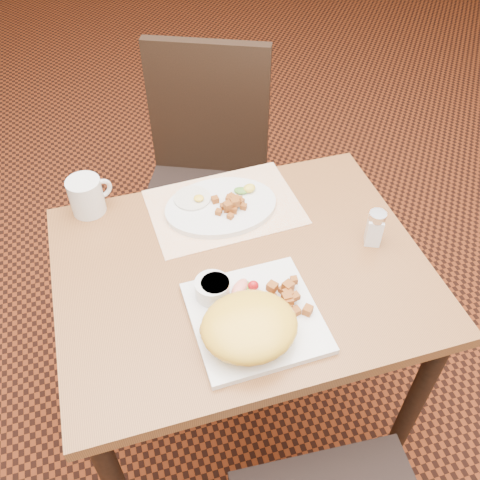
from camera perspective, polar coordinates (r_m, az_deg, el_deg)
The scene contains 15 objects.
ground at distance 1.94m, azimuth 0.12°, elevation -17.67°, with size 8.00×8.00×0.00m, color black.
table at distance 1.40m, azimuth 0.17°, elevation -5.83°, with size 0.90×0.70×0.75m.
chair_far at distance 1.92m, azimuth -3.70°, elevation 7.30°, with size 0.56×0.56×0.97m.
placemat at distance 1.46m, azimuth -1.69°, elevation 3.53°, with size 0.40×0.28×0.00m, color white.
plate_square at distance 1.21m, azimuth 1.64°, elevation -8.24°, with size 0.28×0.28×0.02m, color silver.
plate_oval at distance 1.45m, azimuth -2.05°, elevation 3.58°, with size 0.30×0.23×0.02m, color silver, non-canonical shape.
hollandaise_mound at distance 1.14m, azimuth 0.90°, elevation -9.25°, with size 0.21×0.19×0.08m.
ramekin at distance 1.22m, azimuth -2.96°, elevation -5.14°, with size 0.08×0.08×0.04m.
garnish_sq at distance 1.24m, azimuth 0.41°, elevation -5.04°, with size 0.08×0.06×0.03m.
fried_egg at distance 1.46m, azimuth -5.02°, elevation 4.47°, with size 0.10×0.10×0.02m.
garnish_ov at distance 1.48m, azimuth 0.65°, elevation 5.45°, with size 0.07×0.04×0.02m.
salt_shaker at distance 1.37m, azimuth 14.19°, elevation 1.30°, with size 0.06×0.06×0.10m.
coffee_mug at distance 1.48m, azimuth -16.01°, elevation 4.57°, with size 0.12×0.09×0.10m.
home_fries_sq at distance 1.21m, azimuth 4.77°, elevation -6.20°, with size 0.11×0.10×0.04m.
home_fries_ov at distance 1.43m, azimuth -0.96°, elevation 3.88°, with size 0.09×0.09×0.04m.
Camera 1 is at (-0.25, -0.83, 1.73)m, focal length 40.00 mm.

